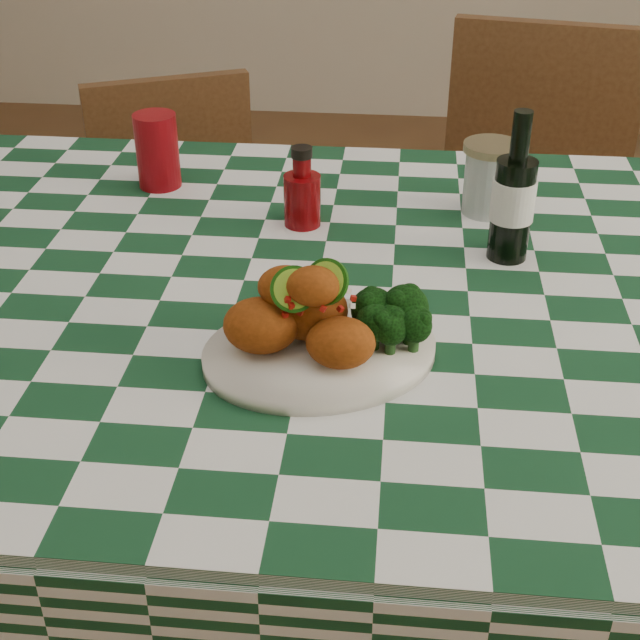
# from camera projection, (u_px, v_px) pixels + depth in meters

# --- Properties ---
(dining_table) EXTENTS (1.66, 1.06, 0.79)m
(dining_table) POSITION_uv_depth(u_px,v_px,m) (318.00, 496.00, 1.43)
(dining_table) COLOR #143F22
(dining_table) RESTS_ON ground
(plate) EXTENTS (0.34, 0.31, 0.02)m
(plate) POSITION_uv_depth(u_px,v_px,m) (320.00, 353.00, 1.06)
(plate) COLOR silver
(plate) RESTS_ON dining_table
(fried_chicken_pile) EXTENTS (0.17, 0.12, 0.11)m
(fried_chicken_pile) POSITION_uv_depth(u_px,v_px,m) (314.00, 307.00, 1.03)
(fried_chicken_pile) COLOR #8F3A0D
(fried_chicken_pile) RESTS_ON plate
(broccoli_side) EXTENTS (0.09, 0.09, 0.06)m
(broccoli_side) POSITION_uv_depth(u_px,v_px,m) (394.00, 322.00, 1.05)
(broccoli_side) COLOR black
(broccoli_side) RESTS_ON plate
(red_tumbler) EXTENTS (0.07, 0.07, 0.12)m
(red_tumbler) POSITION_uv_depth(u_px,v_px,m) (157.00, 151.00, 1.48)
(red_tumbler) COLOR maroon
(red_tumbler) RESTS_ON dining_table
(ketchup_bottle) EXTENTS (0.07, 0.07, 0.13)m
(ketchup_bottle) POSITION_uv_depth(u_px,v_px,m) (302.00, 187.00, 1.35)
(ketchup_bottle) COLOR #690508
(ketchup_bottle) RESTS_ON dining_table
(mason_jar) EXTENTS (0.11, 0.11, 0.11)m
(mason_jar) POSITION_uv_depth(u_px,v_px,m) (489.00, 178.00, 1.39)
(mason_jar) COLOR #B2BCBA
(mason_jar) RESTS_ON dining_table
(beer_bottle) EXTENTS (0.08, 0.08, 0.22)m
(beer_bottle) POSITION_uv_depth(u_px,v_px,m) (515.00, 187.00, 1.23)
(beer_bottle) COLOR black
(beer_bottle) RESTS_ON dining_table
(wooden_chair_left) EXTENTS (0.50, 0.50, 0.81)m
(wooden_chair_left) POSITION_uv_depth(u_px,v_px,m) (194.00, 276.00, 2.02)
(wooden_chair_left) COLOR #472814
(wooden_chair_left) RESTS_ON ground
(wooden_chair_right) EXTENTS (0.50, 0.51, 0.93)m
(wooden_chair_right) POSITION_uv_depth(u_px,v_px,m) (520.00, 254.00, 1.99)
(wooden_chair_right) COLOR #472814
(wooden_chair_right) RESTS_ON ground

